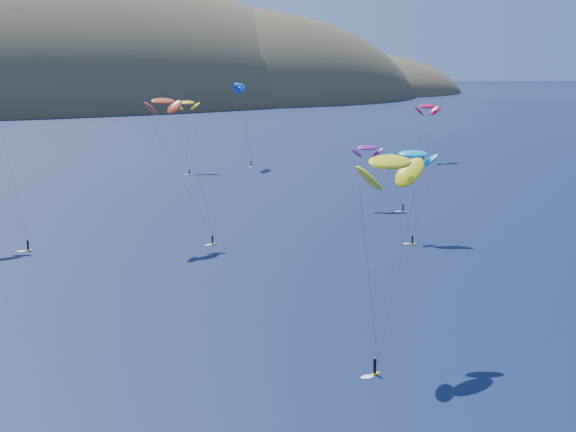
# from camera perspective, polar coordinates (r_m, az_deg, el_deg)

# --- Properties ---
(island) EXTENTS (730.00, 300.00, 210.00)m
(island) POSITION_cam_1_polar(r_m,az_deg,el_deg) (603.97, -17.85, 6.66)
(island) COLOR #3D3526
(island) RESTS_ON ground
(kitesurfer_2) EXTENTS (12.25, 10.78, 25.25)m
(kitesurfer_2) POSITION_cam_1_polar(r_m,az_deg,el_deg) (93.04, 7.29, 3.81)
(kitesurfer_2) COLOR gold
(kitesurfer_2) RESTS_ON ground
(kitesurfer_4) EXTENTS (8.46, 9.86, 27.50)m
(kitesurfer_4) POSITION_cam_1_polar(r_m,az_deg,el_deg) (251.31, -3.49, 9.29)
(kitesurfer_4) COLOR gold
(kitesurfer_4) RESTS_ON ground
(kitesurfer_5) EXTENTS (9.20, 9.71, 18.46)m
(kitesurfer_5) POSITION_cam_1_polar(r_m,az_deg,el_deg) (152.93, 8.90, 4.38)
(kitesurfer_5) COLOR gold
(kitesurfer_5) RESTS_ON ground
(kitesurfer_6) EXTENTS (9.06, 11.79, 15.63)m
(kitesurfer_6) POSITION_cam_1_polar(r_m,az_deg,el_deg) (182.46, 5.65, 4.84)
(kitesurfer_6) COLOR gold
(kitesurfer_6) RESTS_ON ground
(kitesurfer_8) EXTENTS (9.46, 6.24, 20.26)m
(kitesurfer_8) POSITION_cam_1_polar(r_m,az_deg,el_deg) (267.14, 9.88, 7.69)
(kitesurfer_8) COLOR gold
(kitesurfer_8) RESTS_ON ground
(kitesurfer_9) EXTENTS (11.34, 11.35, 28.25)m
(kitesurfer_9) POSITION_cam_1_polar(r_m,az_deg,el_deg) (150.18, -8.87, 8.05)
(kitesurfer_9) COLOR gold
(kitesurfer_9) RESTS_ON ground
(kitesurfer_11) EXTENTS (7.99, 13.52, 22.19)m
(kitesurfer_11) POSITION_cam_1_polar(r_m,az_deg,el_deg) (243.26, -7.22, 8.00)
(kitesurfer_11) COLOR gold
(kitesurfer_11) RESTS_ON ground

